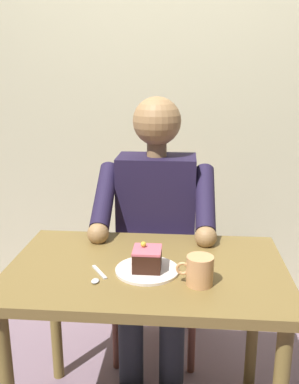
% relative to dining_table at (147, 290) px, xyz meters
% --- Properties ---
extents(cafe_rear_panel, '(6.40, 0.12, 3.00)m').
position_rel_dining_table_xyz_m(cafe_rear_panel, '(0.00, -1.26, 0.89)').
color(cafe_rear_panel, beige).
rests_on(cafe_rear_panel, ground).
extents(dining_table, '(1.01, 0.64, 0.71)m').
position_rel_dining_table_xyz_m(dining_table, '(0.00, 0.00, 0.00)').
color(dining_table, brown).
rests_on(dining_table, ground).
extents(chair, '(0.42, 0.42, 0.91)m').
position_rel_dining_table_xyz_m(chair, '(0.00, -0.61, -0.11)').
color(chair, brown).
rests_on(chair, ground).
extents(seated_person, '(0.53, 0.58, 1.29)m').
position_rel_dining_table_xyz_m(seated_person, '(0.00, -0.44, 0.06)').
color(seated_person, '#1F1732').
rests_on(seated_person, ground).
extents(dessert_plate, '(0.22, 0.22, 0.01)m').
position_rel_dining_table_xyz_m(dessert_plate, '(-0.01, 0.04, 0.10)').
color(dessert_plate, silver).
rests_on(dessert_plate, dining_table).
extents(cake_slice, '(0.10, 0.10, 0.10)m').
position_rel_dining_table_xyz_m(cake_slice, '(-0.01, 0.04, 0.15)').
color(cake_slice, black).
rests_on(cake_slice, dessert_plate).
extents(coffee_cup, '(0.12, 0.09, 0.10)m').
position_rel_dining_table_xyz_m(coffee_cup, '(-0.19, 0.12, 0.15)').
color(coffee_cup, tan).
rests_on(coffee_cup, dining_table).
extents(dessert_spoon, '(0.07, 0.14, 0.01)m').
position_rel_dining_table_xyz_m(dessert_spoon, '(0.16, 0.11, 0.10)').
color(dessert_spoon, silver).
rests_on(dessert_spoon, dining_table).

